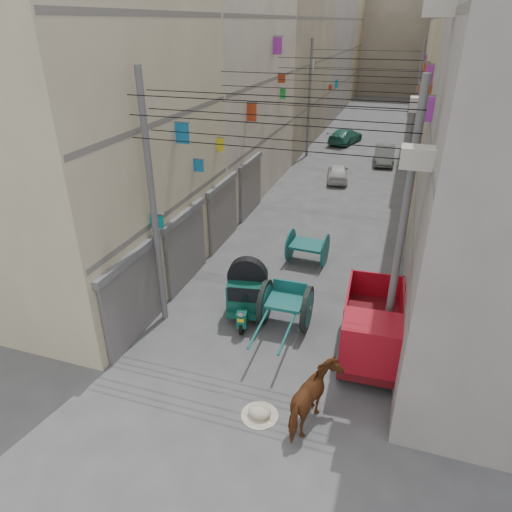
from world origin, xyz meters
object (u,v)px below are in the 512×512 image
at_px(second_cart, 308,246).
at_px(distant_car_grey, 384,154).
at_px(feed_sack, 260,411).
at_px(distant_car_white, 338,172).
at_px(mini_truck, 371,336).
at_px(horse, 314,400).
at_px(auto_rickshaw, 247,289).
at_px(distant_car_green, 345,136).
at_px(tonga_cart, 286,305).

bearing_deg(second_cart, distant_car_grey, 86.41).
relative_size(feed_sack, distant_car_white, 0.19).
bearing_deg(feed_sack, second_cart, 94.57).
xyz_separation_m(mini_truck, distant_car_white, (-3.67, 17.05, -0.46)).
height_order(second_cart, distant_car_grey, second_cart).
xyz_separation_m(horse, distant_car_grey, (-0.13, 24.89, -0.18)).
xyz_separation_m(auto_rickshaw, horse, (3.14, -4.10, -0.16)).
bearing_deg(distant_car_green, mini_truck, 114.85).
height_order(mini_truck, horse, mini_truck).
xyz_separation_m(auto_rickshaw, distant_car_green, (-0.48, 25.86, -0.36)).
bearing_deg(distant_car_white, second_cart, 84.02).
bearing_deg(horse, tonga_cart, -55.16).
bearing_deg(tonga_cart, second_cart, 92.80).
distance_m(tonga_cart, distant_car_green, 26.19).
relative_size(feed_sack, distant_car_grey, 0.16).
height_order(mini_truck, distant_car_green, mini_truck).
bearing_deg(horse, auto_rickshaw, -42.07).
bearing_deg(distant_car_grey, auto_rickshaw, -102.40).
xyz_separation_m(distant_car_white, distant_car_grey, (2.46, 5.08, 0.08)).
bearing_deg(auto_rickshaw, tonga_cart, -20.41).
relative_size(tonga_cart, horse, 1.79).
relative_size(auto_rickshaw, tonga_cart, 0.71).
distance_m(distant_car_white, distant_car_grey, 5.64).
bearing_deg(feed_sack, horse, 6.97).
bearing_deg(auto_rickshaw, distant_car_white, 78.08).
bearing_deg(mini_truck, distant_car_green, 96.94).
bearing_deg(tonga_cart, feed_sack, -84.95).
height_order(second_cart, distant_car_green, second_cart).
bearing_deg(tonga_cart, distant_car_green, 93.41).
height_order(horse, distant_car_grey, horse).
xyz_separation_m(feed_sack, distant_car_green, (-2.29, 30.12, 0.45)).
distance_m(feed_sack, distant_car_grey, 25.09).
distance_m(auto_rickshaw, tonga_cart, 1.44).
bearing_deg(horse, distant_car_green, -72.63).
distance_m(tonga_cart, distant_car_grey, 21.11).
distance_m(horse, distant_car_white, 19.98).
xyz_separation_m(tonga_cart, second_cart, (-0.28, 4.58, -0.06)).
relative_size(mini_truck, distant_car_grey, 1.00).
distance_m(auto_rickshaw, mini_truck, 4.43).
relative_size(mini_truck, distant_car_green, 0.91).
height_order(second_cart, horse, horse).
xyz_separation_m(tonga_cart, distant_car_grey, (1.61, 21.05, -0.17)).
bearing_deg(mini_truck, distant_car_grey, 90.26).
bearing_deg(distant_car_white, mini_truck, 93.28).
distance_m(tonga_cart, second_cart, 4.59).
bearing_deg(auto_rickshaw, second_cart, 65.54).
relative_size(mini_truck, second_cart, 2.31).
bearing_deg(auto_rickshaw, distant_car_grey, 71.84).
height_order(distant_car_white, distant_car_green, distant_car_green).
xyz_separation_m(feed_sack, horse, (1.34, 0.16, 0.65)).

